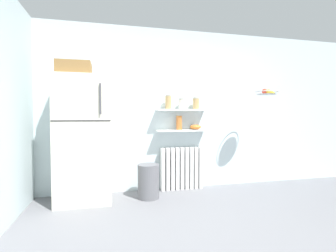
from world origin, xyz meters
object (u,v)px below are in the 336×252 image
refrigerator (84,136)px  trash_bin (148,181)px  hanging_fruit_basket (267,92)px  vase (179,123)px  storage_jar_0 (168,102)px  storage_jar_2 (196,103)px  shelf_bowl (196,127)px  radiator (182,168)px  storage_jar_1 (182,104)px

refrigerator → trash_bin: (0.90, -0.09, -0.67)m
hanging_fruit_basket → vase: bearing=161.1°
storage_jar_0 → hanging_fruit_basket: bearing=-16.7°
storage_jar_2 → shelf_bowl: size_ratio=1.05×
refrigerator → shelf_bowl: (1.73, 0.20, 0.10)m
radiator → shelf_bowl: shelf_bowl is taller
storage_jar_0 → storage_jar_1: 0.23m
radiator → hanging_fruit_basket: bearing=-20.9°
storage_jar_0 → trash_bin: size_ratio=0.45×
storage_jar_0 → storage_jar_2: storage_jar_0 is taller
storage_jar_2 → hanging_fruit_basket: bearing=-23.8°
storage_jar_1 → storage_jar_2: (0.23, 0.00, 0.01)m
storage_jar_1 → shelf_bowl: size_ratio=0.94×
refrigerator → storage_jar_1: refrigerator is taller
refrigerator → trash_bin: size_ratio=3.91×
radiator → hanging_fruit_basket: 1.80m
storage_jar_2 → vase: bearing=180.0°
storage_jar_1 → hanging_fruit_basket: (1.23, -0.44, 0.18)m
storage_jar_1 → vase: storage_jar_1 is taller
refrigerator → shelf_bowl: bearing=6.7°
refrigerator → storage_jar_1: size_ratio=11.30×
refrigerator → radiator: bearing=8.8°
vase → hanging_fruit_basket: bearing=-18.9°
radiator → storage_jar_0: storage_jar_0 is taller
trash_bin → hanging_fruit_basket: size_ratio=1.40×
storage_jar_1 → hanging_fruit_basket: hanging_fruit_basket is taller
trash_bin → storage_jar_2: bearing=19.4°
storage_jar_2 → storage_jar_1: bearing=180.0°
refrigerator → radiator: refrigerator is taller
radiator → vase: 0.75m
storage_jar_1 → storage_jar_2: bearing=0.0°
refrigerator → shelf_bowl: refrigerator is taller
refrigerator → hanging_fruit_basket: refrigerator is taller
storage_jar_1 → hanging_fruit_basket: 1.32m
refrigerator → shelf_bowl: 1.74m
vase → shelf_bowl: size_ratio=1.25×
radiator → vase: (-0.05, -0.03, 0.75)m
trash_bin → shelf_bowl: bearing=19.5°
vase → trash_bin: (-0.55, -0.29, -0.84)m
trash_bin → hanging_fruit_basket: (1.83, -0.15, 1.32)m
refrigerator → vase: size_ratio=8.56×
storage_jar_0 → vase: storage_jar_0 is taller
refrigerator → shelf_bowl: size_ratio=10.66×
storage_jar_0 → trash_bin: storage_jar_0 is taller
storage_jar_0 → vase: (0.18, 0.00, -0.33)m
storage_jar_0 → vase: size_ratio=0.99×
storage_jar_0 → vase: 0.37m
shelf_bowl → hanging_fruit_basket: size_ratio=0.51×
radiator → hanging_fruit_basket: hanging_fruit_basket is taller
shelf_bowl → storage_jar_1: bearing=180.0°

